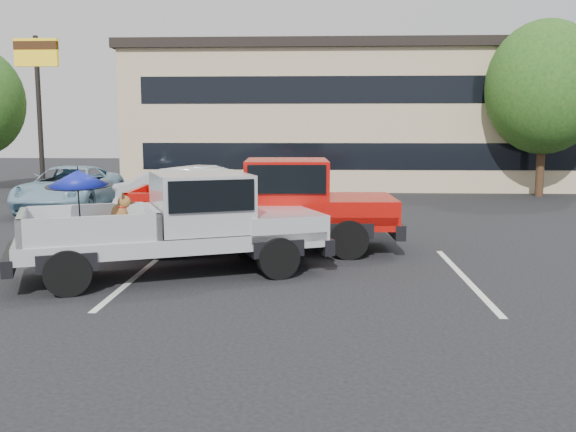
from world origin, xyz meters
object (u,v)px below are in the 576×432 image
(motel_sign, at_px, (37,73))
(red_pickup, at_px, (279,201))
(tree_right, at_px, (545,87))
(silver_sedan, at_px, (207,197))
(tree_back, at_px, (430,93))
(blue_suv, at_px, (70,188))
(silver_pickup, at_px, (188,218))

(motel_sign, xyz_separation_m, red_pickup, (9.46, -9.48, -3.55))
(tree_right, xyz_separation_m, silver_sedan, (-11.72, -8.17, -3.39))
(tree_back, xyz_separation_m, blue_suv, (-13.78, -13.05, -3.69))
(red_pickup, height_order, blue_suv, red_pickup)
(tree_right, height_order, red_pickup, tree_right)
(tree_back, distance_m, red_pickup, 20.82)
(silver_pickup, bearing_deg, silver_sedan, 74.34)
(tree_back, bearing_deg, tree_right, -69.44)
(motel_sign, relative_size, red_pickup, 0.97)
(tree_right, bearing_deg, silver_pickup, -128.57)
(silver_sedan, distance_m, blue_suv, 5.95)
(silver_sedan, bearing_deg, tree_back, -11.80)
(tree_back, bearing_deg, silver_pickup, -110.25)
(tree_back, xyz_separation_m, red_pickup, (-6.54, -19.48, -3.31))
(motel_sign, xyz_separation_m, tree_back, (16.00, 10.00, -0.24))
(motel_sign, height_order, red_pickup, motel_sign)
(motel_sign, relative_size, silver_sedan, 1.21)
(red_pickup, distance_m, silver_sedan, 3.97)
(silver_pickup, bearing_deg, motel_sign, 101.62)
(blue_suv, bearing_deg, silver_sedan, -33.27)
(tree_right, relative_size, tree_back, 0.95)
(tree_right, bearing_deg, blue_suv, -163.26)
(red_pickup, bearing_deg, tree_back, 68.66)
(red_pickup, xyz_separation_m, blue_suv, (-7.24, 6.43, -0.38))
(tree_right, distance_m, tree_back, 8.55)
(silver_pickup, xyz_separation_m, silver_sedan, (-0.64, 5.72, -0.24))
(silver_pickup, distance_m, red_pickup, 2.85)
(motel_sign, height_order, silver_sedan, motel_sign)
(tree_right, bearing_deg, silver_sedan, -145.13)
(tree_right, bearing_deg, tree_back, 110.56)
(red_pickup, xyz_separation_m, silver_sedan, (-2.17, 3.31, -0.28))
(red_pickup, relative_size, silver_sedan, 1.25)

